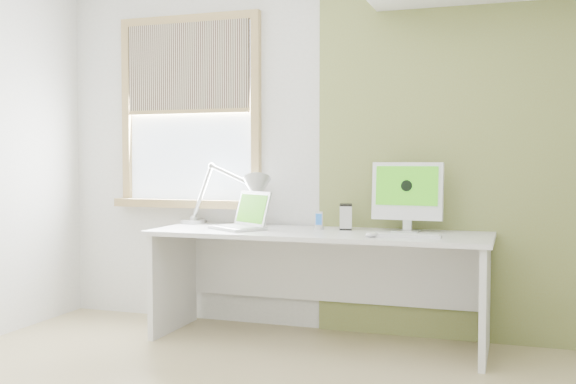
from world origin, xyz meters
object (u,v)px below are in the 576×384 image
at_px(external_drive, 346,217).
at_px(laptop, 243,220).
at_px(desk_lamp, 244,193).
at_px(desk, 320,260).
at_px(imac, 407,193).

bearing_deg(external_drive, laptop, -164.24).
relative_size(laptop, external_drive, 2.67).
bearing_deg(external_drive, desk_lamp, -178.97).
xyz_separation_m(desk, imac, (0.55, 0.12, 0.45)).
height_order(desk, imac, imac).
height_order(laptop, imac, imac).
xyz_separation_m(laptop, imac, (1.07, 0.18, 0.19)).
height_order(desk_lamp, imac, imac).
xyz_separation_m(external_drive, imac, (0.41, -0.00, 0.17)).
relative_size(desk_lamp, laptop, 1.70).
bearing_deg(laptop, desk, 6.88).
xyz_separation_m(desk, desk_lamp, (-0.58, 0.11, 0.43)).
bearing_deg(imac, desk, -167.68).
distance_m(desk_lamp, external_drive, 0.74).
bearing_deg(imac, external_drive, 179.51).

